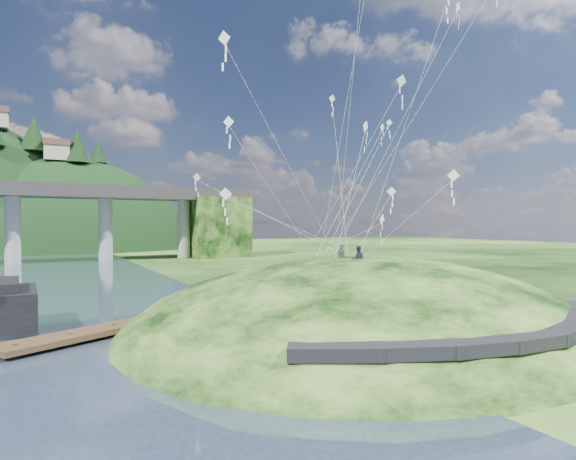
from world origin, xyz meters
TOP-DOWN VIEW (x-y plane):
  - ground at (0.00, 0.00)m, footprint 320.00×320.00m
  - grass_hill at (8.00, 2.00)m, footprint 36.00×32.00m
  - footpath at (7.46, -9.74)m, footprint 22.29×5.84m
  - wooden_dock at (-8.19, 8.30)m, footprint 14.13×7.99m
  - kite_flyers at (7.28, 2.31)m, footprint 1.24×3.24m
  - kite_swarm at (8.82, 2.39)m, footprint 21.15×18.12m

SIDE VIEW (x-z plane):
  - grass_hill at x=8.00m, z-range -8.00..5.00m
  - ground at x=0.00m, z-range 0.00..0.00m
  - wooden_dock at x=-8.19m, z-range -0.06..0.97m
  - footpath at x=7.46m, z-range 1.67..2.50m
  - kite_flyers at x=7.28m, z-range 4.96..6.89m
  - kite_swarm at x=8.82m, z-range 6.85..26.16m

